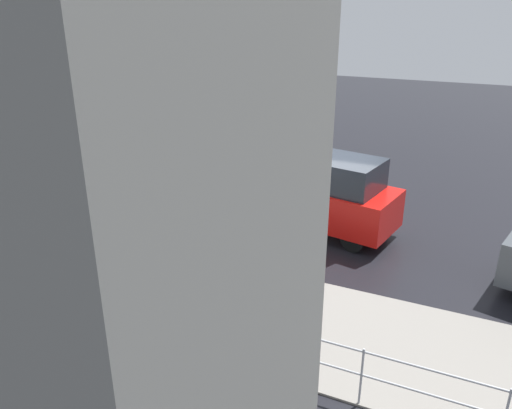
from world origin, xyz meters
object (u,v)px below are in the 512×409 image
fire_hydrant (152,234)px  sign_post (110,213)px  moving_hatchback (325,194)px  pedestrian (123,220)px

fire_hydrant → sign_post: (-0.11, 1.51, 1.18)m
sign_post → moving_hatchback: bearing=-127.8°
pedestrian → sign_post: (-0.88, 1.38, 0.90)m
fire_hydrant → sign_post: sign_post is taller
fire_hydrant → sign_post: bearing=94.3°
moving_hatchback → fire_hydrant: 4.59m
pedestrian → sign_post: size_ratio=0.51×
moving_hatchback → sign_post: bearing=52.2°
moving_hatchback → fire_hydrant: size_ratio=5.17×
fire_hydrant → moving_hatchback: bearing=-140.7°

